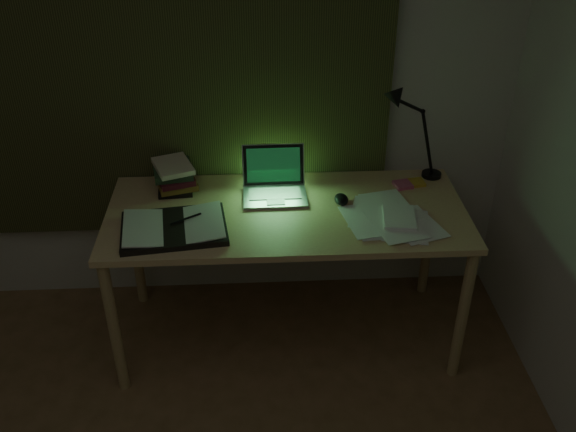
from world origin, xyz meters
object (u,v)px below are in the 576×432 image
desk_lamp (438,128)px  desk (287,276)px  book_stack (175,175)px  loose_papers (388,216)px  laptop (275,178)px  open_textbook (174,227)px

desk_lamp → desk: bearing=-164.9°
desk → book_stack: size_ratio=7.73×
book_stack → loose_papers: bearing=-18.5°
book_stack → desk_lamp: size_ratio=0.41×
laptop → desk: bearing=-67.4°
open_textbook → loose_papers: (0.98, 0.05, -0.01)m
laptop → desk_lamp: (0.82, 0.18, 0.16)m
open_textbook → desk: bearing=8.9°
laptop → desk_lamp: bearing=11.6°
desk → desk_lamp: 1.05m
loose_papers → open_textbook: bearing=-176.8°
loose_papers → desk_lamp: size_ratio=0.65×
open_textbook → book_stack: 0.40m
laptop → desk_lamp: size_ratio=0.64×
desk → desk_lamp: bearing=21.3°
laptop → open_textbook: 0.54m
open_textbook → loose_papers: size_ratio=1.33×
desk_lamp → laptop: bearing=-173.6°
desk_lamp → book_stack: bearing=176.3°
book_stack → desk_lamp: bearing=2.4°
desk → loose_papers: bearing=-11.5°
loose_papers → laptop: bearing=157.8°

